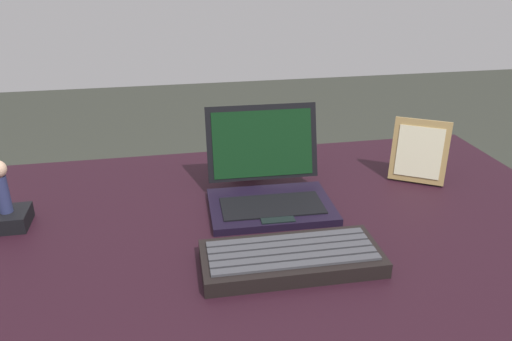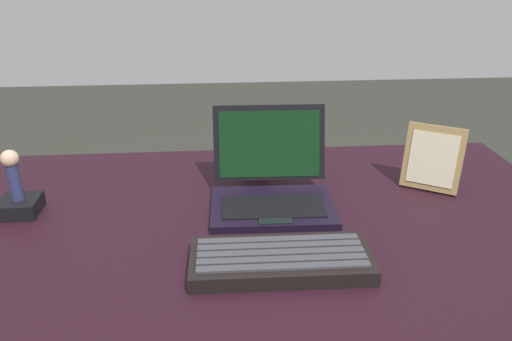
{
  "view_description": "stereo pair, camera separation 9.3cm",
  "coord_description": "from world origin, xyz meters",
  "px_view_note": "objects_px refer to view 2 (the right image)",
  "views": [
    {
      "loc": [
        -0.15,
        -0.82,
        1.19
      ],
      "look_at": [
        0.01,
        0.02,
        0.81
      ],
      "focal_mm": 34.45,
      "sensor_mm": 36.0,
      "label": 1
    },
    {
      "loc": [
        -0.06,
        -0.83,
        1.19
      ],
      "look_at": [
        0.01,
        0.02,
        0.81
      ],
      "focal_mm": 34.45,
      "sensor_mm": 36.0,
      "label": 2
    }
  ],
  "objects_px": {
    "coffee_mug": "(257,151)",
    "external_keyboard": "(281,260)",
    "figurine_stand": "(20,206)",
    "photo_frame": "(433,159)",
    "figurine": "(12,171)",
    "laptop_front": "(272,187)"
  },
  "relations": [
    {
      "from": "external_keyboard",
      "to": "figurine_stand",
      "type": "xyz_separation_m",
      "value": [
        -0.5,
        0.23,
        0.0
      ]
    },
    {
      "from": "laptop_front",
      "to": "figurine",
      "type": "height_order",
      "value": "laptop_front"
    },
    {
      "from": "external_keyboard",
      "to": "photo_frame",
      "type": "height_order",
      "value": "photo_frame"
    },
    {
      "from": "external_keyboard",
      "to": "coffee_mug",
      "type": "distance_m",
      "value": 0.4
    },
    {
      "from": "photo_frame",
      "to": "figurine_stand",
      "type": "xyz_separation_m",
      "value": [
        -0.86,
        -0.04,
        -0.06
      ]
    },
    {
      "from": "photo_frame",
      "to": "figurine_stand",
      "type": "height_order",
      "value": "photo_frame"
    },
    {
      "from": "external_keyboard",
      "to": "coffee_mug",
      "type": "xyz_separation_m",
      "value": [
        -0.01,
        0.4,
        0.04
      ]
    },
    {
      "from": "coffee_mug",
      "to": "figurine_stand",
      "type": "bearing_deg",
      "value": -160.9
    },
    {
      "from": "laptop_front",
      "to": "external_keyboard",
      "type": "height_order",
      "value": "laptop_front"
    },
    {
      "from": "photo_frame",
      "to": "coffee_mug",
      "type": "distance_m",
      "value": 0.39
    },
    {
      "from": "photo_frame",
      "to": "figurine",
      "type": "xyz_separation_m",
      "value": [
        -0.86,
        -0.04,
        0.02
      ]
    },
    {
      "from": "figurine_stand",
      "to": "external_keyboard",
      "type": "bearing_deg",
      "value": -24.43
    },
    {
      "from": "figurine",
      "to": "external_keyboard",
      "type": "bearing_deg",
      "value": -24.43
    },
    {
      "from": "photo_frame",
      "to": "figurine_stand",
      "type": "bearing_deg",
      "value": -177.05
    },
    {
      "from": "external_keyboard",
      "to": "photo_frame",
      "type": "bearing_deg",
      "value": 36.54
    },
    {
      "from": "coffee_mug",
      "to": "external_keyboard",
      "type": "bearing_deg",
      "value": -88.96
    },
    {
      "from": "laptop_front",
      "to": "photo_frame",
      "type": "relative_size",
      "value": 1.76
    },
    {
      "from": "external_keyboard",
      "to": "figurine",
      "type": "xyz_separation_m",
      "value": [
        -0.5,
        0.23,
        0.08
      ]
    },
    {
      "from": "figurine_stand",
      "to": "coffee_mug",
      "type": "xyz_separation_m",
      "value": [
        0.49,
        0.17,
        0.04
      ]
    },
    {
      "from": "photo_frame",
      "to": "coffee_mug",
      "type": "xyz_separation_m",
      "value": [
        -0.37,
        0.13,
        -0.02
      ]
    },
    {
      "from": "laptop_front",
      "to": "figurine",
      "type": "relative_size",
      "value": 2.42
    },
    {
      "from": "laptop_front",
      "to": "figurine_stand",
      "type": "relative_size",
      "value": 3.37
    }
  ]
}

